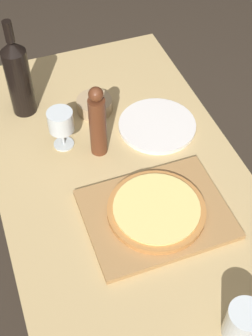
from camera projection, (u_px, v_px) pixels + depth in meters
The scene contains 10 objects.
ground_plane at pixel (124, 292), 1.96m from camera, with size 12.00×12.00×0.00m, color #382D23.
dining_table at pixel (124, 201), 1.48m from camera, with size 0.74×1.35×0.75m.
cutting_board at pixel (156, 214), 1.30m from camera, with size 0.39×0.30×0.02m.
pizza at pixel (156, 210), 1.28m from camera, with size 0.27×0.27×0.02m.
wine_bottle at pixel (18, 77), 1.48m from camera, with size 0.08×0.08×0.34m.
pepper_mill at pixel (98, 123), 1.38m from camera, with size 0.05×0.05×0.25m.
wine_glass at pixel (61, 122), 1.41m from camera, with size 0.08×0.08×0.14m.
small_bowl at pixel (94, 105), 1.57m from camera, with size 0.12×0.12×0.05m.
drinking_tumbler at pixel (243, 323), 1.05m from camera, with size 0.08×0.08×0.10m.
dinner_plate at pixel (157, 125), 1.53m from camera, with size 0.25×0.25×0.01m.
Camera 1 is at (-0.30, -0.83, 1.82)m, focal length 50.00 mm.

